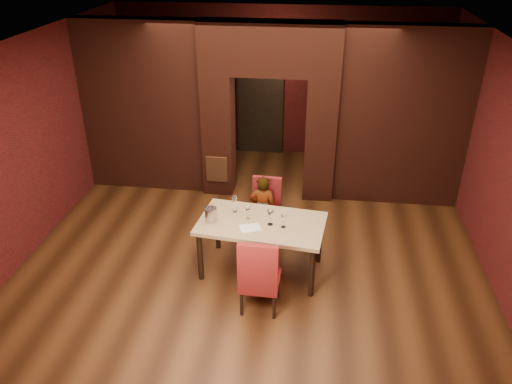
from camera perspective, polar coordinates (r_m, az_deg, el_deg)
floor at (r=8.08m, az=-0.12°, el=-6.50°), size 8.00×8.00×0.00m
ceiling at (r=6.79m, az=-0.15°, el=16.32°), size 7.00×8.00×0.04m
wall_back at (r=11.03m, az=2.66°, el=12.40°), size 7.00×0.04×3.20m
wall_front at (r=4.05m, az=-8.04°, el=-19.88°), size 7.00×0.04×3.20m
wall_left at (r=8.45m, az=-24.46°, el=4.81°), size 0.04×8.00×3.20m
wall_right at (r=7.69m, az=26.69°, el=2.10°), size 0.04×8.00×3.20m
pillar_left at (r=9.43m, az=-4.29°, el=6.66°), size 0.55×0.55×2.30m
pillar_right at (r=9.25m, az=7.39°, el=6.07°), size 0.55×0.55×2.30m
lintel at (r=8.82m, az=1.63°, el=16.09°), size 2.45×0.55×0.90m
wing_wall_left at (r=9.65m, az=-12.75°, el=9.40°), size 2.28×0.35×3.20m
wing_wall_right at (r=9.21m, az=16.46°, el=8.04°), size 2.28×0.35×3.20m
vent_panel at (r=9.40m, az=-4.51°, el=2.60°), size 0.40×0.03×0.50m
rear_door at (r=11.18m, az=0.49°, el=9.68°), size 0.90×0.08×2.10m
rear_door_frame at (r=11.14m, az=0.47°, el=9.62°), size 1.02×0.04×2.22m
dining_table at (r=7.39m, az=0.62°, el=-6.23°), size 1.89×1.20×0.84m
chair_far at (r=8.06m, az=1.04°, el=-2.20°), size 0.50×0.50×1.04m
chair_near at (r=6.64m, az=0.49°, el=-9.13°), size 0.53×0.53×1.14m
person_seated at (r=7.98m, az=0.75°, el=-2.00°), size 0.44×0.30×1.17m
wine_glass_a at (r=7.19m, az=-0.94°, el=-2.40°), size 0.08×0.08×0.19m
wine_glass_b at (r=7.05m, az=1.65°, el=-2.92°), size 0.09×0.09×0.23m
wine_glass_c at (r=7.00m, az=3.17°, el=-3.34°), size 0.08×0.08×0.20m
tasting_sheet at (r=7.02m, az=-0.67°, el=-4.12°), size 0.34×0.30×0.00m
wine_bucket at (r=7.16m, az=-5.17°, el=-2.60°), size 0.17×0.17×0.21m
water_bottle at (r=7.35m, az=-2.46°, el=-1.32°), size 0.06×0.06×0.28m
potted_plant at (r=8.33m, az=5.84°, el=-3.80°), size 0.42×0.38×0.40m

